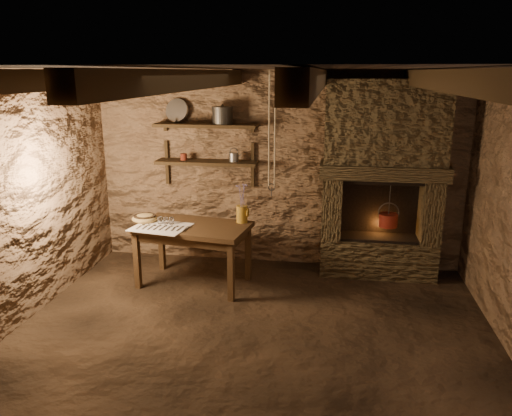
% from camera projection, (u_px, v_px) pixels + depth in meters
% --- Properties ---
extents(floor, '(4.50, 4.50, 0.00)m').
position_uv_depth(floor, '(251.00, 340.00, 4.57)').
color(floor, black).
rests_on(floor, ground).
extents(back_wall, '(4.50, 0.04, 2.40)m').
position_uv_depth(back_wall, '(277.00, 170.00, 6.16)').
color(back_wall, brown).
rests_on(back_wall, floor).
extents(front_wall, '(4.50, 0.04, 2.40)m').
position_uv_depth(front_wall, '(181.00, 330.00, 2.34)').
color(front_wall, brown).
rests_on(front_wall, floor).
extents(left_wall, '(0.04, 4.00, 2.40)m').
position_uv_depth(left_wall, '(9.00, 204.00, 4.58)').
color(left_wall, brown).
rests_on(left_wall, floor).
extents(ceiling, '(4.50, 4.00, 0.04)m').
position_uv_depth(ceiling, '(250.00, 68.00, 3.93)').
color(ceiling, black).
rests_on(ceiling, back_wall).
extents(beam_far_left, '(0.14, 3.95, 0.16)m').
position_uv_depth(beam_far_left, '(74.00, 79.00, 4.18)').
color(beam_far_left, black).
rests_on(beam_far_left, ceiling).
extents(beam_mid_left, '(0.14, 3.95, 0.16)m').
position_uv_depth(beam_mid_left, '(189.00, 80.00, 4.03)').
color(beam_mid_left, black).
rests_on(beam_mid_left, ceiling).
extents(beam_mid_right, '(0.14, 3.95, 0.16)m').
position_uv_depth(beam_mid_right, '(313.00, 80.00, 3.88)').
color(beam_mid_right, black).
rests_on(beam_mid_right, ceiling).
extents(beam_far_right, '(0.14, 3.95, 0.16)m').
position_uv_depth(beam_far_right, '(447.00, 80.00, 3.73)').
color(beam_far_right, black).
rests_on(beam_far_right, ceiling).
extents(shelf_lower, '(1.25, 0.30, 0.04)m').
position_uv_depth(shelf_lower, '(207.00, 162.00, 6.10)').
color(shelf_lower, black).
rests_on(shelf_lower, back_wall).
extents(shelf_upper, '(1.25, 0.30, 0.04)m').
position_uv_depth(shelf_upper, '(206.00, 125.00, 5.98)').
color(shelf_upper, black).
rests_on(shelf_upper, back_wall).
extents(hearth, '(1.43, 0.51, 2.30)m').
position_uv_depth(hearth, '(383.00, 175.00, 5.74)').
color(hearth, '#352A1A').
rests_on(hearth, floor).
extents(work_table, '(1.33, 0.88, 0.71)m').
position_uv_depth(work_table, '(194.00, 253.00, 5.68)').
color(work_table, black).
rests_on(work_table, floor).
extents(linen_cloth, '(0.67, 0.58, 0.01)m').
position_uv_depth(linen_cloth, '(161.00, 227.00, 5.51)').
color(linen_cloth, beige).
rests_on(linen_cloth, work_table).
extents(pewter_cutlery_row, '(0.53, 0.28, 0.01)m').
position_uv_depth(pewter_cutlery_row, '(160.00, 227.00, 5.48)').
color(pewter_cutlery_row, gray).
rests_on(pewter_cutlery_row, linen_cloth).
extents(drinking_glasses, '(0.19, 0.06, 0.08)m').
position_uv_depth(drinking_glasses, '(166.00, 221.00, 5.60)').
color(drinking_glasses, silver).
rests_on(drinking_glasses, linen_cloth).
extents(stoneware_jug, '(0.15, 0.15, 0.45)m').
position_uv_depth(stoneware_jug, '(242.00, 206.00, 5.65)').
color(stoneware_jug, olive).
rests_on(stoneware_jug, work_table).
extents(wooden_bowl, '(0.38, 0.38, 0.10)m').
position_uv_depth(wooden_bowl, '(145.00, 218.00, 5.72)').
color(wooden_bowl, olive).
rests_on(wooden_bowl, work_table).
extents(iron_stockpot, '(0.30, 0.30, 0.18)m').
position_uv_depth(iron_stockpot, '(222.00, 116.00, 5.92)').
color(iron_stockpot, '#292724').
rests_on(iron_stockpot, shelf_upper).
extents(tin_pan, '(0.31, 0.17, 0.29)m').
position_uv_depth(tin_pan, '(177.00, 110.00, 6.09)').
color(tin_pan, gray).
rests_on(tin_pan, shelf_upper).
extents(small_kettle, '(0.17, 0.13, 0.16)m').
position_uv_depth(small_kettle, '(234.00, 157.00, 6.03)').
color(small_kettle, gray).
rests_on(small_kettle, shelf_lower).
extents(rusty_tin, '(0.08, 0.08, 0.08)m').
position_uv_depth(rusty_tin, '(184.00, 157.00, 6.13)').
color(rusty_tin, '#551A11').
rests_on(rusty_tin, shelf_lower).
extents(red_pot, '(0.26, 0.26, 0.54)m').
position_uv_depth(red_pot, '(388.00, 219.00, 5.82)').
color(red_pot, maroon).
rests_on(red_pot, hearth).
extents(hanging_ropes, '(0.08, 0.08, 1.20)m').
position_uv_depth(hanging_ropes, '(272.00, 130.00, 5.08)').
color(hanging_ropes, '#CBB88F').
rests_on(hanging_ropes, ceiling).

